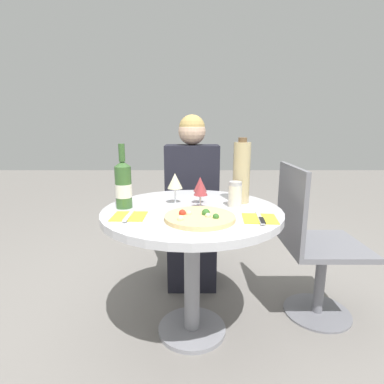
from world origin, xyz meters
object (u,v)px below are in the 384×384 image
(chair_empty_side, at_px, (311,246))
(wine_bottle, at_px, (123,185))
(pizza_large, at_px, (200,217))
(chair_behind_diner, at_px, (192,214))
(tall_carafe, at_px, (241,172))
(dining_table, at_px, (192,231))
(seated_diner, at_px, (192,207))

(chair_empty_side, height_order, wine_bottle, wine_bottle)
(pizza_large, relative_size, wine_bottle, 0.98)
(chair_behind_diner, xyz_separation_m, tall_carafe, (0.27, -0.64, 0.43))
(chair_empty_side, bearing_deg, chair_behind_diner, -131.88)
(chair_behind_diner, distance_m, pizza_large, 0.99)
(chair_empty_side, height_order, pizza_large, chair_empty_side)
(pizza_large, xyz_separation_m, wine_bottle, (-0.38, 0.20, 0.11))
(dining_table, bearing_deg, tall_carafe, 26.88)
(seated_diner, distance_m, chair_empty_side, 0.84)
(seated_diner, distance_m, tall_carafe, 0.65)
(tall_carafe, bearing_deg, dining_table, -153.12)
(tall_carafe, bearing_deg, pizza_large, -126.64)
(seated_diner, height_order, tall_carafe, seated_diner)
(seated_diner, xyz_separation_m, chair_empty_side, (0.69, -0.47, -0.10))
(wine_bottle, bearing_deg, chair_empty_side, 7.49)
(seated_diner, distance_m, pizza_large, 0.83)
(chair_empty_side, distance_m, pizza_large, 0.79)
(dining_table, bearing_deg, chair_behind_diner, 90.04)
(dining_table, bearing_deg, pizza_large, -79.07)
(dining_table, relative_size, pizza_large, 2.84)
(seated_diner, distance_m, wine_bottle, 0.75)
(tall_carafe, bearing_deg, seated_diner, 118.19)
(dining_table, xyz_separation_m, seated_diner, (-0.00, 0.63, -0.05))
(dining_table, xyz_separation_m, pizza_large, (0.03, -0.18, 0.13))
(seated_diner, xyz_separation_m, pizza_large, (0.03, -0.81, 0.18))
(chair_empty_side, relative_size, tall_carafe, 2.57)
(wine_bottle, height_order, tall_carafe, tall_carafe)
(chair_behind_diner, bearing_deg, tall_carafe, 112.43)
(chair_behind_diner, relative_size, seated_diner, 0.76)
(chair_behind_diner, height_order, seated_diner, seated_diner)
(chair_behind_diner, height_order, pizza_large, chair_behind_diner)
(chair_behind_diner, xyz_separation_m, wine_bottle, (-0.34, -0.75, 0.39))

